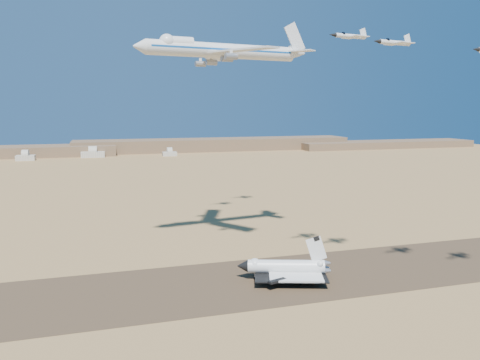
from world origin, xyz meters
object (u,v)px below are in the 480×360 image
object	(u,v)px
chase_jet_f	(254,54)
shuttle	(285,268)
crew_a	(307,280)
carrier_747	(218,50)
crew_b	(314,281)
chase_jet_a	(350,36)
crew_c	(313,282)
chase_jet_b	(394,42)
chase_jet_e	(228,54)

from	to	relation	value
chase_jet_f	shuttle	bearing A→B (deg)	-101.23
shuttle	crew_a	xyz separation A→B (m)	(6.77, -5.22, -3.75)
shuttle	carrier_747	xyz separation A→B (m)	(-16.50, 38.34, 84.55)
crew_b	chase_jet_a	distance (m)	89.95
crew_c	chase_jet_f	bearing A→B (deg)	-48.56
crew_c	chase_jet_b	bearing A→B (deg)	-157.20
chase_jet_e	chase_jet_f	world-z (taller)	chase_jet_f
chase_jet_f	chase_jet_e	bearing A→B (deg)	-140.47
chase_jet_a	shuttle	bearing A→B (deg)	150.94
shuttle	chase_jet_b	size ratio (longest dim) A/B	2.18
shuttle	chase_jet_f	world-z (taller)	chase_jet_f
crew_c	crew_b	bearing A→B (deg)	-93.07
chase_jet_f	crew_b	bearing A→B (deg)	-95.91
crew_a	chase_jet_f	world-z (taller)	chase_jet_f
crew_b	chase_jet_a	bearing A→B (deg)	-118.01
chase_jet_e	crew_b	bearing A→B (deg)	-88.08
crew_b	chase_jet_b	distance (m)	89.58
chase_jet_a	crew_b	bearing A→B (deg)	169.84
chase_jet_b	crew_a	bearing A→B (deg)	142.27
crew_a	chase_jet_e	distance (m)	127.35
carrier_747	crew_a	xyz separation A→B (m)	(23.27, -43.56, -88.30)
crew_a	chase_jet_e	xyz separation A→B (m)	(-7.40, 87.70, 92.05)
crew_b	crew_a	bearing A→B (deg)	18.88
shuttle	chase_jet_e	world-z (taller)	chase_jet_e
crew_a	carrier_747	bearing A→B (deg)	51.94
carrier_747	chase_jet_e	xyz separation A→B (m)	(15.87, 44.14, 3.75)
chase_jet_b	crew_c	bearing A→B (deg)	145.26
chase_jet_a	chase_jet_f	distance (m)	106.51
chase_jet_b	crew_b	bearing A→B (deg)	144.08
crew_a	crew_c	bearing A→B (deg)	-122.53
shuttle	crew_b	distance (m)	11.82
chase_jet_a	chase_jet_e	bearing A→B (deg)	94.05
shuttle	crew_a	size ratio (longest dim) A/B	19.99
shuttle	crew_c	xyz separation A→B (m)	(8.27, -7.47, -3.76)
chase_jet_e	shuttle	bearing A→B (deg)	-93.59
chase_jet_a	chase_jet_b	size ratio (longest dim) A/B	0.97
carrier_747	crew_c	xyz separation A→B (m)	(24.77, -45.81, -88.31)
carrier_747	crew_a	size ratio (longest dim) A/B	44.15
crew_c	chase_jet_b	world-z (taller)	chase_jet_b
chase_jet_a	chase_jet_b	world-z (taller)	chase_jet_a
shuttle	crew_c	world-z (taller)	shuttle
crew_a	chase_jet_f	size ratio (longest dim) A/B	0.11
shuttle	crew_c	distance (m)	11.76
shuttle	chase_jet_e	size ratio (longest dim) A/B	2.48
crew_a	chase_jet_e	world-z (taller)	chase_jet_e
shuttle	chase_jet_a	size ratio (longest dim) A/B	2.24
crew_b	carrier_747	bearing A→B (deg)	2.26
chase_jet_b	chase_jet_f	distance (m)	117.74
crew_b	crew_c	xyz separation A→B (m)	(-0.43, -0.36, -0.08)
crew_b	chase_jet_b	size ratio (longest dim) A/B	0.12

